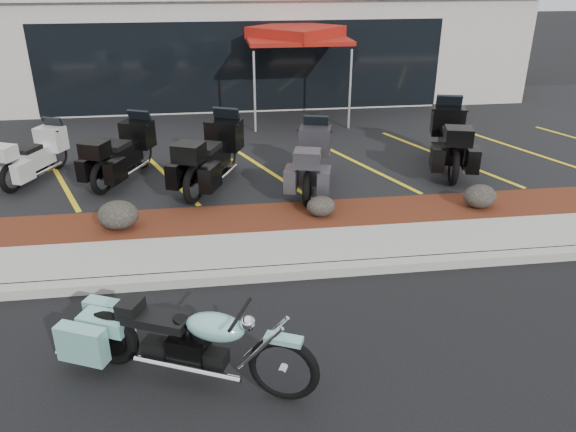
{
  "coord_description": "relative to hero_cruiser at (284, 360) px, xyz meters",
  "views": [
    {
      "loc": [
        -0.97,
        -6.43,
        4.42
      ],
      "look_at": [
        0.06,
        1.2,
        0.88
      ],
      "focal_mm": 35.0,
      "sensor_mm": 36.0,
      "label": 1
    }
  ],
  "objects": [
    {
      "name": "ground",
      "position": [
        0.37,
        1.68,
        -0.53
      ],
      "size": [
        90.0,
        90.0,
        0.0
      ],
      "primitive_type": "plane",
      "color": "black",
      "rests_on": "ground"
    },
    {
      "name": "curb",
      "position": [
        0.37,
        2.58,
        -0.46
      ],
      "size": [
        24.0,
        0.25,
        0.15
      ],
      "primitive_type": "cube",
      "color": "gray",
      "rests_on": "ground"
    },
    {
      "name": "sidewalk",
      "position": [
        0.37,
        3.28,
        -0.46
      ],
      "size": [
        24.0,
        1.2,
        0.15
      ],
      "primitive_type": "cube",
      "color": "gray",
      "rests_on": "ground"
    },
    {
      "name": "mulch_bed",
      "position": [
        0.37,
        4.48,
        -0.45
      ],
      "size": [
        24.0,
        1.2,
        0.16
      ],
      "primitive_type": "cube",
      "color": "#3B130D",
      "rests_on": "ground"
    },
    {
      "name": "upper_lot",
      "position": [
        0.37,
        9.88,
        -0.46
      ],
      "size": [
        26.0,
        9.6,
        0.15
      ],
      "primitive_type": "cube",
      "color": "black",
      "rests_on": "ground"
    },
    {
      "name": "dealership_building",
      "position": [
        0.37,
        16.14,
        1.47
      ],
      "size": [
        18.0,
        8.16,
        4.0
      ],
      "color": "gray",
      "rests_on": "ground"
    },
    {
      "name": "boulder_left",
      "position": [
        -2.32,
        4.33,
        -0.12
      ],
      "size": [
        0.7,
        0.59,
        0.5
      ],
      "primitive_type": "ellipsoid",
      "color": "black",
      "rests_on": "mulch_bed"
    },
    {
      "name": "boulder_mid",
      "position": [
        1.24,
        4.38,
        -0.19
      ],
      "size": [
        0.52,
        0.44,
        0.37
      ],
      "primitive_type": "ellipsoid",
      "color": "black",
      "rests_on": "mulch_bed"
    },
    {
      "name": "boulder_right",
      "position": [
        4.26,
        4.36,
        -0.15
      ],
      "size": [
        0.62,
        0.52,
        0.44
      ],
      "primitive_type": "ellipsoid",
      "color": "black",
      "rests_on": "mulch_bed"
    },
    {
      "name": "hero_cruiser",
      "position": [
        0.0,
        0.0,
        0.0
      ],
      "size": [
        3.06,
        1.93,
        1.06
      ],
      "primitive_type": null,
      "rotation": [
        0.0,
        0.0,
        -0.42
      ],
      "color": "#74B5AC",
      "rests_on": "ground"
    },
    {
      "name": "touring_white",
      "position": [
        -4.07,
        7.67,
        0.21
      ],
      "size": [
        1.51,
        2.16,
        1.17
      ],
      "primitive_type": null,
      "rotation": [
        0.0,
        0.0,
        1.16
      ],
      "color": "silver",
      "rests_on": "upper_lot"
    },
    {
      "name": "touring_black_front",
      "position": [
        -2.2,
        7.49,
        0.27
      ],
      "size": [
        1.69,
        2.41,
        1.31
      ],
      "primitive_type": null,
      "rotation": [
        0.0,
        0.0,
        1.16
      ],
      "color": "black",
      "rests_on": "upper_lot"
    },
    {
      "name": "touring_black_mid",
      "position": [
        -0.33,
        6.93,
        0.34
      ],
      "size": [
        1.85,
        2.65,
        1.44
      ],
      "primitive_type": null,
      "rotation": [
        0.0,
        0.0,
        1.16
      ],
      "color": "black",
      "rests_on": "upper_lot"
    },
    {
      "name": "touring_grey",
      "position": [
        1.51,
        6.49,
        0.28
      ],
      "size": [
        1.44,
        2.42,
        1.32
      ],
      "primitive_type": null,
      "rotation": [
        0.0,
        0.0,
        1.3
      ],
      "color": "#2C2B30",
      "rests_on": "upper_lot"
    },
    {
      "name": "touring_black_rear",
      "position": [
        4.74,
        7.31,
        0.35
      ],
      "size": [
        1.63,
        2.7,
        1.47
      ],
      "primitive_type": null,
      "rotation": [
        0.0,
        0.0,
        1.29
      ],
      "color": "black",
      "rests_on": "upper_lot"
    },
    {
      "name": "traffic_cone",
      "position": [
        -0.37,
        9.82,
        -0.16
      ],
      "size": [
        0.39,
        0.39,
        0.44
      ],
      "primitive_type": "cone",
      "rotation": [
        0.0,
        0.0,
        -0.38
      ],
      "color": "#FD2908",
      "rests_on": "upper_lot"
    },
    {
      "name": "popup_canopy",
      "position": [
        1.81,
        11.33,
        1.95
      ],
      "size": [
        3.29,
        3.29,
        2.58
      ],
      "rotation": [
        0.0,
        0.0,
        -0.22
      ],
      "color": "silver",
      "rests_on": "upper_lot"
    }
  ]
}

